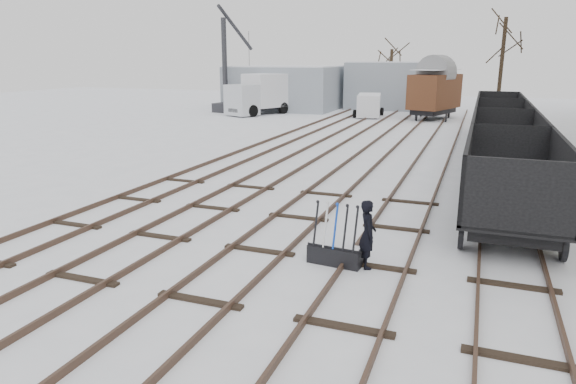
{
  "coord_description": "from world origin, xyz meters",
  "views": [
    {
      "loc": [
        5.03,
        -11.28,
        4.8
      ],
      "look_at": [
        0.18,
        1.6,
        1.2
      ],
      "focal_mm": 32.0,
      "sensor_mm": 36.0,
      "label": 1
    }
  ],
  "objects_px": {
    "box_van_wagon": "(435,90)",
    "worker": "(368,234)",
    "lorry": "(266,93)",
    "ground_frame": "(335,253)",
    "crane": "(226,85)",
    "freight_wagon_a": "(510,196)",
    "panel_van": "(369,105)"
  },
  "relations": [
    {
      "from": "worker",
      "to": "crane",
      "type": "bearing_deg",
      "value": 10.92
    },
    {
      "from": "ground_frame",
      "to": "lorry",
      "type": "bearing_deg",
      "value": 121.62
    },
    {
      "from": "box_van_wagon",
      "to": "panel_van",
      "type": "xyz_separation_m",
      "value": [
        -5.28,
        -0.02,
        -1.31
      ]
    },
    {
      "from": "freight_wagon_a",
      "to": "box_van_wagon",
      "type": "relative_size",
      "value": 1.13
    },
    {
      "from": "freight_wagon_a",
      "to": "crane",
      "type": "xyz_separation_m",
      "value": [
        -23.0,
        27.23,
        1.45
      ]
    },
    {
      "from": "lorry",
      "to": "crane",
      "type": "relative_size",
      "value": 0.86
    },
    {
      "from": "worker",
      "to": "panel_van",
      "type": "distance_m",
      "value": 32.69
    },
    {
      "from": "worker",
      "to": "box_van_wagon",
      "type": "relative_size",
      "value": 0.29
    },
    {
      "from": "lorry",
      "to": "panel_van",
      "type": "bearing_deg",
      "value": 29.51
    },
    {
      "from": "ground_frame",
      "to": "box_van_wagon",
      "type": "height_order",
      "value": "box_van_wagon"
    },
    {
      "from": "lorry",
      "to": "crane",
      "type": "bearing_deg",
      "value": -160.29
    },
    {
      "from": "panel_van",
      "to": "crane",
      "type": "distance_m",
      "value": 13.16
    },
    {
      "from": "box_van_wagon",
      "to": "panel_van",
      "type": "bearing_deg",
      "value": -161.56
    },
    {
      "from": "box_van_wagon",
      "to": "worker",
      "type": "bearing_deg",
      "value": -69.18
    },
    {
      "from": "ground_frame",
      "to": "panel_van",
      "type": "bearing_deg",
      "value": 106.45
    },
    {
      "from": "freight_wagon_a",
      "to": "lorry",
      "type": "bearing_deg",
      "value": 125.17
    },
    {
      "from": "crane",
      "to": "box_van_wagon",
      "type": "bearing_deg",
      "value": 10.41
    },
    {
      "from": "box_van_wagon",
      "to": "ground_frame",
      "type": "bearing_deg",
      "value": -70.52
    },
    {
      "from": "box_van_wagon",
      "to": "lorry",
      "type": "distance_m",
      "value": 14.37
    },
    {
      "from": "panel_van",
      "to": "box_van_wagon",
      "type": "bearing_deg",
      "value": -9.87
    },
    {
      "from": "lorry",
      "to": "freight_wagon_a",
      "type": "bearing_deg",
      "value": -31.04
    },
    {
      "from": "worker",
      "to": "panel_van",
      "type": "relative_size",
      "value": 0.36
    },
    {
      "from": "panel_van",
      "to": "freight_wagon_a",
      "type": "bearing_deg",
      "value": -80.42
    },
    {
      "from": "crane",
      "to": "freight_wagon_a",
      "type": "bearing_deg",
      "value": -41.39
    },
    {
      "from": "worker",
      "to": "ground_frame",
      "type": "bearing_deg",
      "value": 76.28
    },
    {
      "from": "ground_frame",
      "to": "box_van_wagon",
      "type": "distance_m",
      "value": 32.18
    },
    {
      "from": "panel_van",
      "to": "worker",
      "type": "bearing_deg",
      "value": -88.19
    },
    {
      "from": "freight_wagon_a",
      "to": "lorry",
      "type": "xyz_separation_m",
      "value": [
        -18.99,
        26.94,
        0.78
      ]
    },
    {
      "from": "ground_frame",
      "to": "worker",
      "type": "bearing_deg",
      "value": 13.49
    },
    {
      "from": "crane",
      "to": "ground_frame",
      "type": "bearing_deg",
      "value": -50.41
    },
    {
      "from": "ground_frame",
      "to": "lorry",
      "type": "xyz_separation_m",
      "value": [
        -15.02,
        31.19,
        1.51
      ]
    },
    {
      "from": "box_van_wagon",
      "to": "panel_van",
      "type": "distance_m",
      "value": 5.45
    }
  ]
}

